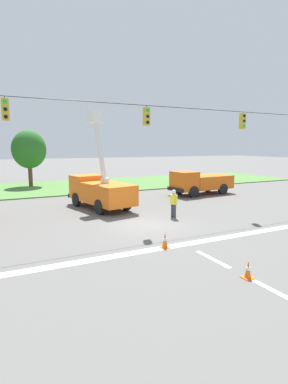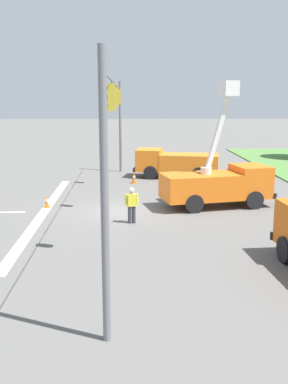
{
  "view_description": "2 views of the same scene",
  "coord_description": "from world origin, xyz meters",
  "px_view_note": "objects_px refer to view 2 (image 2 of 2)",
  "views": [
    {
      "loc": [
        -7.42,
        -14.88,
        4.41
      ],
      "look_at": [
        0.4,
        1.05,
        1.71
      ],
      "focal_mm": 28.0,
      "sensor_mm": 36.0,
      "label": 1
    },
    {
      "loc": [
        23.39,
        0.55,
        6.06
      ],
      "look_at": [
        2.02,
        1.35,
        1.48
      ],
      "focal_mm": 42.0,
      "sensor_mm": 36.0,
      "label": 2
    }
  ],
  "objects_px": {
    "utility_truck_bucket_lift": "(219,182)",
    "traffic_cone_mid_left": "(47,201)",
    "utility_truck_support_far": "(175,162)",
    "traffic_cone_mid_right": "(134,178)",
    "road_worker": "(132,203)"
  },
  "relations": [
    {
      "from": "utility_truck_bucket_lift",
      "to": "utility_truck_support_far",
      "type": "xyz_separation_m",
      "value": [
        -9.12,
        -1.44,
        -0.22
      ]
    },
    {
      "from": "utility_truck_bucket_lift",
      "to": "road_worker",
      "type": "bearing_deg",
      "value": -56.55
    },
    {
      "from": "utility_truck_bucket_lift",
      "to": "traffic_cone_mid_left",
      "type": "relative_size",
      "value": 10.06
    },
    {
      "from": "utility_truck_support_far",
      "to": "traffic_cone_mid_left",
      "type": "bearing_deg",
      "value": -42.01
    },
    {
      "from": "traffic_cone_mid_left",
      "to": "utility_truck_bucket_lift",
      "type": "bearing_deg",
      "value": 89.26
    },
    {
      "from": "road_worker",
      "to": "traffic_cone_mid_left",
      "type": "distance_m",
      "value": 5.79
    },
    {
      "from": "road_worker",
      "to": "traffic_cone_mid_left",
      "type": "bearing_deg",
      "value": -125.45
    },
    {
      "from": "road_worker",
      "to": "traffic_cone_mid_right",
      "type": "xyz_separation_m",
      "value": [
        -10.15,
        0.27,
        -0.59
      ]
    },
    {
      "from": "road_worker",
      "to": "traffic_cone_mid_right",
      "type": "distance_m",
      "value": 10.17
    },
    {
      "from": "utility_truck_bucket_lift",
      "to": "traffic_cone_mid_right",
      "type": "distance_m",
      "value": 8.38
    },
    {
      "from": "road_worker",
      "to": "utility_truck_support_far",
      "type": "bearing_deg",
      "value": 164.5
    },
    {
      "from": "road_worker",
      "to": "traffic_cone_mid_right",
      "type": "bearing_deg",
      "value": 178.5
    },
    {
      "from": "utility_truck_support_far",
      "to": "utility_truck_bucket_lift",
      "type": "bearing_deg",
      "value": 8.99
    },
    {
      "from": "utility_truck_bucket_lift",
      "to": "traffic_cone_mid_right",
      "type": "height_order",
      "value": "utility_truck_bucket_lift"
    },
    {
      "from": "utility_truck_bucket_lift",
      "to": "utility_truck_support_far",
      "type": "bearing_deg",
      "value": -171.01
    }
  ]
}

